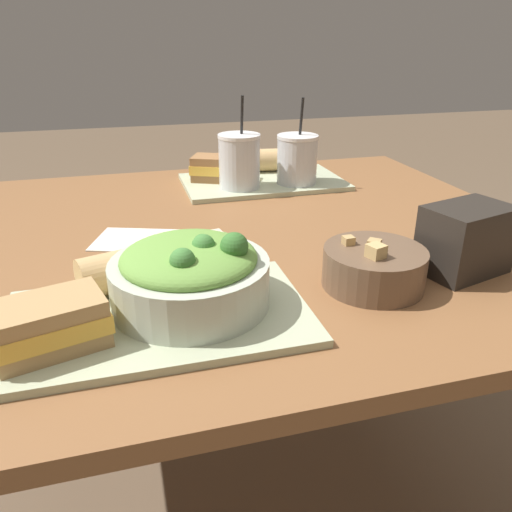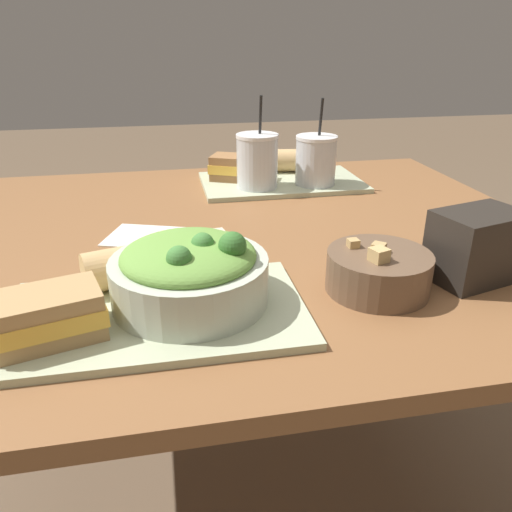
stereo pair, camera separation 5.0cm
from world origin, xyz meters
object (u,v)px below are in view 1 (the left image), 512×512
salad_bowl (190,273)px  baguette_near (118,271)px  drink_cup_dark (239,163)px  drink_cup_red (297,161)px  sandwich_near (50,324)px  sandwich_far (219,168)px  chip_bag (466,240)px  baguette_far (266,160)px  napkin_folded (140,239)px  soup_bowl (374,266)px

salad_bowl → baguette_near: (-0.10, 0.07, -0.02)m
salad_bowl → drink_cup_dark: drink_cup_dark is taller
baguette_near → drink_cup_red: drink_cup_red is taller
salad_bowl → sandwich_near: 0.19m
baguette_near → drink_cup_dark: 0.58m
drink_cup_dark → sandwich_far: bearing=116.2°
baguette_near → salad_bowl: bearing=-143.2°
sandwich_far → chip_bag: (0.29, -0.62, 0.01)m
baguette_far → napkin_folded: bearing=145.1°
sandwich_near → baguette_far: size_ratio=1.33×
salad_bowl → sandwich_near: (-0.18, -0.06, -0.02)m
salad_bowl → baguette_far: 0.76m
salad_bowl → napkin_folded: (-0.06, 0.29, -0.06)m
baguette_near → baguette_far: same height
baguette_far → napkin_folded: baguette_far is taller
baguette_far → chip_bag: (0.14, -0.69, 0.01)m
drink_cup_dark → chip_bag: drink_cup_dark is taller
salad_bowl → sandwich_far: bearing=75.0°
drink_cup_dark → chip_bag: size_ratio=1.41×
soup_bowl → drink_cup_red: bearing=82.8°
salad_bowl → drink_cup_dark: bearing=69.6°
salad_bowl → drink_cup_red: size_ratio=1.05×
drink_cup_dark → drink_cup_red: size_ratio=1.04×
baguette_near → napkin_folded: (0.04, 0.22, -0.04)m
sandwich_far → napkin_folded: (-0.23, -0.34, -0.04)m
baguette_far → napkin_folded: (-0.37, -0.40, -0.04)m
sandwich_near → drink_cup_dark: 0.73m
napkin_folded → salad_bowl: bearing=-78.9°
baguette_near → chip_bag: (0.56, -0.06, 0.01)m
sandwich_far → baguette_far: (0.15, 0.06, -0.00)m
drink_cup_red → napkin_folded: 0.50m
chip_bag → drink_cup_red: bearing=85.6°
baguette_far → chip_bag: size_ratio=0.72×
drink_cup_dark → drink_cup_red: drink_cup_dark is taller
drink_cup_red → napkin_folded: drink_cup_red is taller
baguette_far → drink_cup_red: 0.15m
drink_cup_dark → chip_bag: bearing=-65.5°
soup_bowl → drink_cup_dark: bearing=98.3°
chip_bag → sandwich_far: bearing=100.1°
soup_bowl → sandwich_near: size_ratio=1.05×
drink_cup_dark → soup_bowl: bearing=-81.7°
baguette_far → drink_cup_dark: size_ratio=0.51×
sandwich_near → chip_bag: (0.64, 0.07, 0.01)m
soup_bowl → sandwich_far: bearing=100.6°
salad_bowl → baguette_near: size_ratio=1.81×
salad_bowl → drink_cup_red: (0.36, 0.56, 0.01)m
salad_bowl → sandwich_near: salad_bowl is taller
sandwich_near → baguette_far: (0.50, 0.76, -0.00)m
baguette_far → drink_cup_red: bearing=-154.8°
napkin_folded → drink_cup_red: bearing=32.3°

